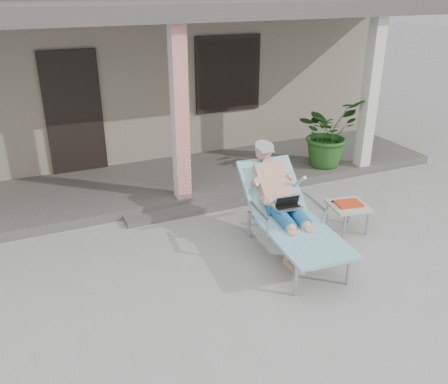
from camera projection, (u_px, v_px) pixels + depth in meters
name	position (u px, v px, depth m)	size (l,w,h in m)	color
ground	(242.00, 274.00, 5.77)	(60.00, 60.00, 0.00)	#9E9E99
house	(116.00, 60.00, 10.52)	(10.40, 5.40, 3.30)	gray
porch_deck	(167.00, 182.00, 8.24)	(10.00, 2.00, 0.15)	#605B56
porch_overhang	(159.00, 16.00, 7.09)	(10.00, 2.30, 2.85)	silver
porch_step	(190.00, 210.00, 7.30)	(2.00, 0.30, 0.07)	#605B56
lounger	(286.00, 191.00, 6.02)	(0.94, 2.12, 1.35)	#B7B7BC
side_table	(348.00, 207.00, 6.62)	(0.58, 0.58, 0.45)	beige
potted_palm	(327.00, 132.00, 8.57)	(1.11, 0.96, 1.23)	#26591E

